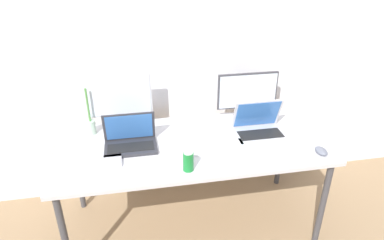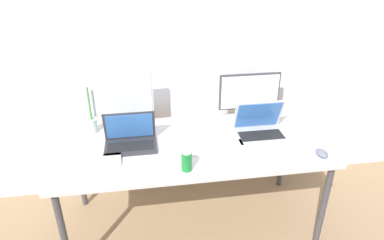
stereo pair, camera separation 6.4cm
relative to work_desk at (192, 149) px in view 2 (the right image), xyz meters
name	(u,v)px [view 2 (the right image)]	position (x,y,z in m)	size (l,w,h in m)	color
ground_plane	(192,222)	(0.00, 0.00, -0.69)	(16.00, 16.00, 0.00)	#9E7F5B
wall_back	(180,42)	(0.00, 0.59, 0.61)	(7.00, 0.08, 2.60)	silver
work_desk	(192,149)	(0.00, 0.00, 0.00)	(1.86, 0.84, 0.74)	#424247
monitor_left	(121,98)	(-0.48, 0.32, 0.29)	(0.47, 0.20, 0.43)	silver
monitor_center	(249,95)	(0.50, 0.33, 0.25)	(0.48, 0.20, 0.37)	#38383D
laptop_silver	(130,138)	(-0.42, 0.04, 0.11)	(0.35, 0.22, 0.23)	#2D2D33
laptop_secondary	(260,127)	(0.50, 0.04, 0.11)	(0.36, 0.26, 0.26)	silver
keyboard_main	(217,148)	(0.15, -0.10, 0.06)	(0.38, 0.14, 0.02)	white
keyboard_aux	(89,162)	(-0.69, -0.15, 0.06)	(0.40, 0.13, 0.02)	#B2B2B7
mouse_by_keyboard	(322,153)	(0.82, -0.29, 0.07)	(0.07, 0.10, 0.04)	slate
soda_can_near_keyboard	(187,161)	(-0.08, -0.31, 0.12)	(0.07, 0.07, 0.13)	#197F33
bamboo_vase	(92,124)	(-0.70, 0.27, 0.12)	(0.07, 0.07, 0.35)	#B2D1B7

